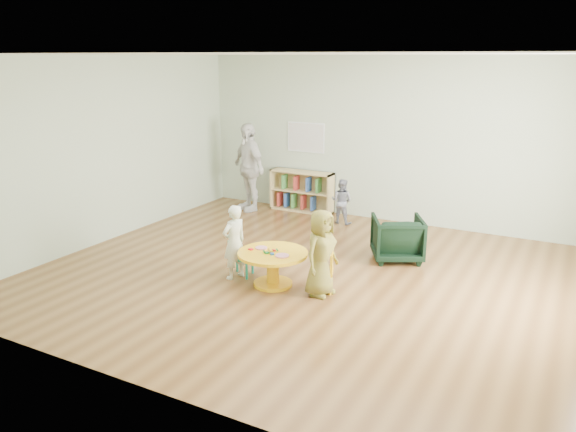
% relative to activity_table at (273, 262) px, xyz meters
% --- Properties ---
extents(room, '(7.10, 7.00, 2.80)m').
position_rel_activity_table_xyz_m(room, '(0.33, 0.49, 1.59)').
color(room, brown).
rests_on(room, ground).
extents(activity_table, '(0.88, 0.88, 0.48)m').
position_rel_activity_table_xyz_m(activity_table, '(0.00, 0.00, 0.00)').
color(activity_table, yellow).
rests_on(activity_table, ground).
extents(kid_chair_left, '(0.32, 0.32, 0.51)m').
position_rel_activity_table_xyz_m(kid_chair_left, '(-0.56, 0.08, -0.03)').
color(kid_chair_left, '#1A927A').
rests_on(kid_chair_left, ground).
extents(kid_chair_right, '(0.35, 0.35, 0.51)m').
position_rel_activity_table_xyz_m(kid_chair_right, '(0.65, 0.13, -0.03)').
color(kid_chair_right, yellow).
rests_on(kid_chair_right, ground).
extents(bookshelf, '(1.20, 0.30, 0.75)m').
position_rel_activity_table_xyz_m(bookshelf, '(-1.29, 3.35, 0.06)').
color(bookshelf, tan).
rests_on(bookshelf, ground).
extents(alphabet_poster, '(0.74, 0.01, 0.54)m').
position_rel_activity_table_xyz_m(alphabet_poster, '(-1.28, 3.48, 1.05)').
color(alphabet_poster, white).
rests_on(alphabet_poster, ground).
extents(armchair, '(0.91, 0.92, 0.63)m').
position_rel_activity_table_xyz_m(armchair, '(1.08, 1.64, 0.01)').
color(armchair, black).
rests_on(armchair, ground).
extents(child_left, '(0.33, 0.41, 0.98)m').
position_rel_activity_table_xyz_m(child_left, '(-0.55, -0.02, 0.18)').
color(child_left, white).
rests_on(child_left, ground).
extents(child_right, '(0.43, 0.57, 1.06)m').
position_rel_activity_table_xyz_m(child_right, '(0.65, 0.03, 0.23)').
color(child_right, gold).
rests_on(child_right, ground).
extents(toddler, '(0.38, 0.30, 0.78)m').
position_rel_activity_table_xyz_m(toddler, '(-0.31, 2.92, 0.09)').
color(toddler, '#181F3D').
rests_on(toddler, ground).
extents(adult_caretaker, '(1.02, 0.80, 1.62)m').
position_rel_activity_table_xyz_m(adult_caretaker, '(-2.18, 2.93, 0.51)').
color(adult_caretaker, white).
rests_on(adult_caretaker, ground).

